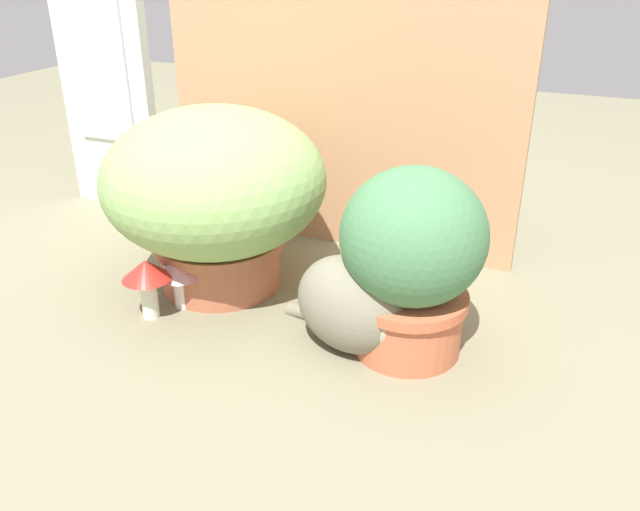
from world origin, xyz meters
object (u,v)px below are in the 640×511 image
at_px(cat, 358,302).
at_px(mushroom_ornament_pink, 180,268).
at_px(grass_planter, 215,190).
at_px(mushroom_ornament_red, 146,275).
at_px(leafy_planter, 412,258).

bearing_deg(cat, mushroom_ornament_pink, 178.17).
height_order(grass_planter, mushroom_ornament_red, grass_planter).
relative_size(cat, mushroom_ornament_pink, 2.54).
xyz_separation_m(cat, mushroom_ornament_red, (-0.51, -0.06, -0.01)).
bearing_deg(grass_planter, mushroom_ornament_pink, -102.06).
xyz_separation_m(leafy_planter, mushroom_ornament_pink, (-0.56, -0.04, -0.12)).
xyz_separation_m(cat, mushroom_ornament_pink, (-0.46, 0.01, -0.02)).
xyz_separation_m(grass_planter, mushroom_ornament_pink, (-0.03, -0.14, -0.16)).
relative_size(cat, mushroom_ornament_red, 2.46).
bearing_deg(leafy_planter, mushroom_ornament_pink, -176.38).
bearing_deg(mushroom_ornament_red, grass_planter, 70.67).
xyz_separation_m(grass_planter, leafy_planter, (0.53, -0.10, -0.04)).
distance_m(grass_planter, leafy_planter, 0.54).
xyz_separation_m(grass_planter, mushroom_ornament_red, (-0.07, -0.21, -0.15)).
bearing_deg(mushroom_ornament_pink, mushroom_ornament_red, -121.55).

